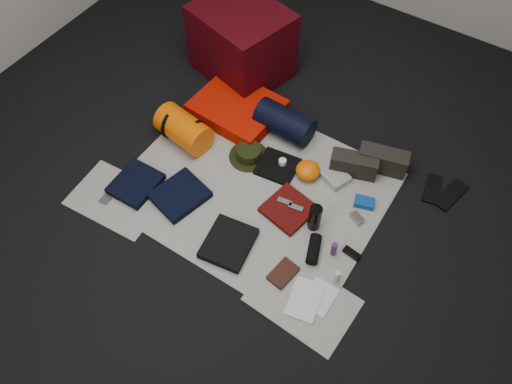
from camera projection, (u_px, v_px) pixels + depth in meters
The scene contains 37 objects.
floor at pixel (254, 189), 3.27m from camera, with size 4.50×4.50×0.02m, color black.
newspaper_mat at pixel (254, 188), 3.25m from camera, with size 1.60×1.30×0.01m, color beige.
newspaper_sheet_front_left at pixel (117, 199), 3.21m from camera, with size 0.58×0.40×0.00m, color beige.
newspaper_sheet_front_right at pixel (303, 300), 2.82m from camera, with size 0.58×0.40×0.00m, color beige.
red_cabinet at pixel (242, 42), 3.66m from camera, with size 0.64×0.54×0.54m, color #43040C.
sleeping_pad at pixel (237, 108), 3.58m from camera, with size 0.59×0.48×0.11m, color red.
stuff_sack at pixel (184, 129), 3.39m from camera, with size 0.22×0.22×0.37m, color #FC6004.
sack_strap_left at pixel (172, 123), 3.42m from camera, with size 0.22×0.22×0.03m, color black.
sack_strap_right at pixel (196, 135), 3.36m from camera, with size 0.22×0.22×0.03m, color black.
navy_duffel at pixel (284, 122), 3.43m from camera, with size 0.21×0.21×0.40m, color black.
boonie_brim at pixel (249, 156), 3.40m from camera, with size 0.27×0.27×0.01m, color black.
boonie_crown at pixel (249, 152), 3.36m from camera, with size 0.17×0.17×0.07m, color black.
hiking_boot_left at pixel (354, 165), 3.26m from camera, with size 0.31×0.12×0.15m, color #28251F.
hiking_boot_right at pixel (383, 160), 3.28m from camera, with size 0.32×0.12×0.16m, color #28251F.
flip_flop_left at pixel (432, 189), 3.25m from camera, with size 0.09×0.24×0.01m, color black.
flip_flop_right at pixel (451, 195), 3.22m from camera, with size 0.10×0.27×0.02m, color black.
trousers_navy_a at pixel (136, 184), 3.24m from camera, with size 0.26×0.30×0.05m, color black.
trousers_navy_b at pixel (180, 195), 3.19m from camera, with size 0.28×0.32×0.05m, color black.
trousers_charcoal at pixel (229, 243), 3.00m from camera, with size 0.27×0.31×0.05m, color black.
black_tshirt at pixel (277, 166), 3.34m from camera, with size 0.26×0.24×0.03m, color black.
red_shirt at pixel (288, 209), 3.14m from camera, with size 0.28×0.28×0.04m, color #540B09.
orange_stuff_sack at pixel (308, 170), 3.27m from camera, with size 0.16×0.16×0.11m, color #FC6004.
first_aid_pouch at pixel (334, 175), 3.28m from camera, with size 0.19×0.14×0.05m, color #99A199.
water_bottle at pixel (315, 218), 3.01m from camera, with size 0.08×0.08×0.20m, color black.
speaker at pixel (314, 249), 2.96m from camera, with size 0.07×0.07×0.18m, color black.
compact_camera at pixel (357, 218), 3.10m from camera, with size 0.09×0.05×0.04m, color #A8A7AC.
cyan_case at pixel (364, 202), 3.16m from camera, with size 0.12×0.08×0.04m, color #0F4992.
toiletry_purple at pixel (334, 249), 2.94m from camera, with size 0.04×0.04×0.11m, color #421F65.
toiletry_clear at pixel (337, 276), 2.84m from camera, with size 0.03×0.03×0.10m, color beige.
paperback_book at pixel (283, 273), 2.90m from camera, with size 0.11×0.18×0.02m, color black.
map_booklet at pixel (305, 300), 2.81m from camera, with size 0.17×0.25×0.01m, color silver.
map_printout at pixel (320, 297), 2.82m from camera, with size 0.16×0.20×0.01m, color silver.
sunglasses at pixel (352, 253), 2.97m from camera, with size 0.11×0.04×0.03m, color black.
key_cluster at pixel (105, 200), 3.19m from camera, with size 0.06×0.06×0.01m, color #A8A7AC.
tape_roll at pixel (283, 162), 3.32m from camera, with size 0.05×0.05×0.04m, color white.
energy_bar_a at pixel (285, 202), 3.14m from camera, with size 0.10×0.04×0.01m, color #A8A7AC.
energy_bar_b at pixel (296, 207), 3.12m from camera, with size 0.10×0.04×0.01m, color #A8A7AC.
Camera 1 is at (1.01, -1.55, 2.68)m, focal length 35.00 mm.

